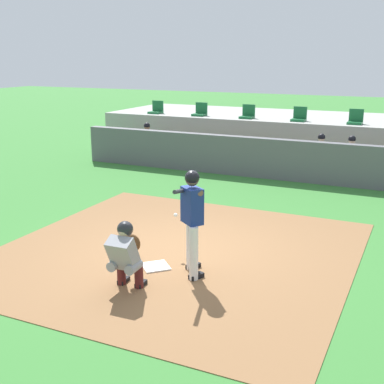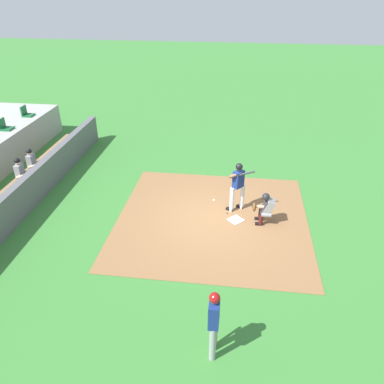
% 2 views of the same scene
% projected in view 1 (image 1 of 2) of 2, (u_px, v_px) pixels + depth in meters
% --- Properties ---
extents(ground_plane, '(80.00, 80.00, 0.00)m').
position_uv_depth(ground_plane, '(176.00, 252.00, 9.53)').
color(ground_plane, '#387A33').
extents(dirt_infield, '(6.40, 6.40, 0.01)m').
position_uv_depth(dirt_infield, '(176.00, 252.00, 9.53)').
color(dirt_infield, olive).
rests_on(dirt_infield, ground).
extents(home_plate, '(0.62, 0.62, 0.02)m').
position_uv_depth(home_plate, '(156.00, 266.00, 8.83)').
color(home_plate, white).
rests_on(home_plate, dirt_infield).
extents(batter_at_plate, '(0.52, 0.91, 1.80)m').
position_uv_depth(batter_at_plate, '(192.00, 216.00, 8.29)').
color(batter_at_plate, silver).
rests_on(batter_at_plate, ground).
extents(catcher_crouched, '(0.49, 2.05, 1.13)m').
position_uv_depth(catcher_crouched, '(126.00, 253.00, 7.89)').
color(catcher_crouched, gray).
rests_on(catcher_crouched, ground).
extents(dugout_wall, '(13.00, 0.30, 1.20)m').
position_uv_depth(dugout_wall, '(274.00, 159.00, 15.06)').
color(dugout_wall, '#59595E').
rests_on(dugout_wall, ground).
extents(dugout_bench, '(11.80, 0.44, 0.45)m').
position_uv_depth(dugout_bench, '(283.00, 165.00, 16.03)').
color(dugout_bench, olive).
rests_on(dugout_bench, ground).
extents(dugout_player_0, '(0.49, 0.70, 1.30)m').
position_uv_depth(dugout_player_0, '(146.00, 141.00, 17.78)').
color(dugout_player_0, '#939399').
rests_on(dugout_player_0, ground).
extents(dugout_player_1, '(0.49, 0.70, 1.30)m').
position_uv_depth(dugout_player_1, '(320.00, 155.00, 15.31)').
color(dugout_player_1, '#939399').
rests_on(dugout_player_1, ground).
extents(dugout_player_2, '(0.49, 0.70, 1.30)m').
position_uv_depth(dugout_player_2, '(350.00, 157.00, 14.94)').
color(dugout_player_2, '#939399').
rests_on(dugout_player_2, ground).
extents(stands_platform, '(15.00, 4.40, 1.40)m').
position_uv_depth(stands_platform, '(308.00, 135.00, 18.88)').
color(stands_platform, '#9E9E99').
rests_on(stands_platform, ground).
extents(stadium_seat_0, '(0.46, 0.46, 0.48)m').
position_uv_depth(stadium_seat_0, '(156.00, 110.00, 19.61)').
color(stadium_seat_0, '#196033').
rests_on(stadium_seat_0, stands_platform).
extents(stadium_seat_1, '(0.46, 0.46, 0.48)m').
position_uv_depth(stadium_seat_1, '(200.00, 112.00, 18.85)').
color(stadium_seat_1, '#196033').
rests_on(stadium_seat_1, stands_platform).
extents(stadium_seat_2, '(0.46, 0.46, 0.48)m').
position_uv_depth(stadium_seat_2, '(248.00, 114.00, 18.09)').
color(stadium_seat_2, '#196033').
rests_on(stadium_seat_2, stands_platform).
extents(stadium_seat_3, '(0.46, 0.46, 0.48)m').
position_uv_depth(stadium_seat_3, '(299.00, 117.00, 17.34)').
color(stadium_seat_3, '#196033').
rests_on(stadium_seat_3, stands_platform).
extents(stadium_seat_4, '(0.46, 0.46, 0.48)m').
position_uv_depth(stadium_seat_4, '(355.00, 120.00, 16.58)').
color(stadium_seat_4, '#196033').
rests_on(stadium_seat_4, stands_platform).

